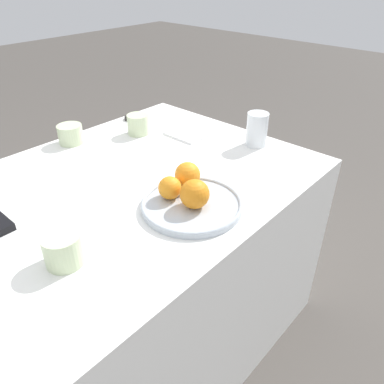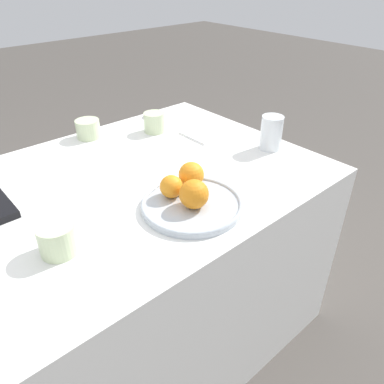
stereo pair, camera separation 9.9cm
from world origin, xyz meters
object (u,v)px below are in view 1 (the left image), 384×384
fruit_platter (192,204)px  water_glass (257,129)px  orange_0 (195,194)px  orange_1 (188,175)px  cup_2 (70,134)px  cup_0 (63,249)px  orange_2 (170,188)px  cup_1 (138,124)px  napkin (190,133)px  soy_dish (132,118)px

fruit_platter → water_glass: 0.46m
orange_0 → water_glass: (0.46, 0.11, 0.01)m
orange_1 → cup_2: bearing=94.5°
water_glass → cup_0: water_glass is taller
fruit_platter → orange_1: bearing=50.0°
orange_0 → cup_2: (0.02, 0.62, -0.02)m
orange_1 → water_glass: 0.39m
fruit_platter → orange_0: 0.05m
orange_1 → cup_2: orange_1 is taller
orange_2 → orange_1: bearing=4.8°
fruit_platter → water_glass: (0.45, 0.10, 0.05)m
orange_2 → cup_0: 0.33m
water_glass → cup_1: 0.45m
water_glass → napkin: size_ratio=0.82×
cup_1 → napkin: cup_1 is taller
orange_0 → cup_2: bearing=87.9°
orange_1 → cup_1: (0.18, 0.42, -0.01)m
water_glass → cup_1: water_glass is taller
orange_0 → soy_dish: bearing=63.2°
cup_0 → cup_2: bearing=56.0°
orange_1 → water_glass: water_glass is taller
orange_2 → water_glass: size_ratio=0.53×
cup_0 → cup_1: same height
orange_0 → cup_1: size_ratio=0.97×
orange_0 → soy_dish: (0.32, 0.63, -0.05)m
water_glass → cup_0: 0.80m
orange_0 → napkin: (0.37, 0.35, -0.05)m
cup_1 → napkin: bearing=-49.3°
cup_1 → orange_1: bearing=-113.0°
cup_2 → soy_dish: size_ratio=1.44×
fruit_platter → water_glass: size_ratio=2.33×
cup_2 → napkin: size_ratio=0.61×
cup_0 → cup_1: (0.58, 0.42, 0.00)m
orange_2 → cup_0: (-0.33, 0.00, -0.01)m
orange_0 → cup_2: orange_0 is taller
water_glass → soy_dish: bearing=104.7°
napkin → soy_dish: 0.28m
napkin → soy_dish: (-0.05, 0.28, 0.00)m
orange_0 → cup_1: 0.56m
cup_2 → napkin: (0.35, -0.27, -0.03)m
cup_0 → cup_2: 0.65m
cup_0 → water_glass: bearing=2.0°
cup_2 → soy_dish: (0.30, 0.01, -0.03)m
orange_0 → orange_1: bearing=52.5°
orange_2 → soy_dish: 0.65m
orange_1 → orange_2: 0.08m
water_glass → napkin: 0.26m
orange_0 → orange_1: orange_0 is taller
fruit_platter → cup_1: cup_1 is taller
orange_1 → water_glass: (0.39, 0.03, 0.01)m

